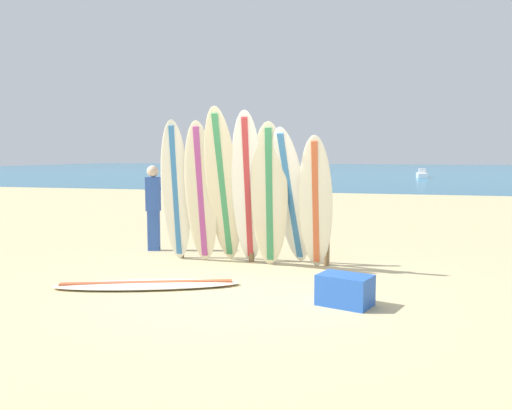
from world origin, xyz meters
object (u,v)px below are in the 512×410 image
(surfboard_leaning_center, at_px, (248,190))
(surfboard_leaning_center_right, at_px, (269,196))
(surfboard_leaning_center_left, at_px, (223,188))
(small_boat_offshore, at_px, (422,174))
(surfboard_rack, at_px, (251,217))
(surfboard_leaning_right, at_px, (291,198))
(surfboard_leaning_far_left, at_px, (176,192))
(cooler_box, at_px, (345,290))
(beachgoer_standing, at_px, (153,204))
(surfboard_leaning_far_right, at_px, (316,204))
(surfboard_leaning_left, at_px, (201,193))
(surfboard_lying_on_sand, at_px, (147,284))

(surfboard_leaning_center, height_order, surfboard_leaning_center_right, surfboard_leaning_center)
(surfboard_leaning_center_left, relative_size, small_boat_offshore, 0.87)
(surfboard_rack, height_order, small_boat_offshore, surfboard_rack)
(surfboard_leaning_center, distance_m, surfboard_leaning_right, 0.68)
(surfboard_leaning_far_left, distance_m, cooler_box, 3.56)
(cooler_box, bearing_deg, surfboard_leaning_far_left, 166.12)
(surfboard_leaning_center_left, bearing_deg, cooler_box, -39.85)
(beachgoer_standing, relative_size, cooler_box, 2.61)
(surfboard_leaning_far_left, height_order, surfboard_leaning_far_right, surfboard_leaning_far_left)
(cooler_box, bearing_deg, small_boat_offshore, 103.87)
(surfboard_leaning_center_left, relative_size, cooler_box, 4.12)
(surfboard_leaning_left, xyz_separation_m, cooler_box, (2.46, -1.79, -0.96))
(surfboard_rack, relative_size, cooler_box, 4.30)
(surfboard_leaning_far_left, height_order, surfboard_leaning_left, surfboard_leaning_far_left)
(surfboard_rack, height_order, surfboard_leaning_left, surfboard_leaning_left)
(surfboard_leaning_center_right, xyz_separation_m, cooler_box, (1.32, -1.73, -0.95))
(small_boat_offshore, bearing_deg, beachgoer_standing, -100.72)
(surfboard_leaning_center_right, bearing_deg, small_boat_offshore, 83.40)
(beachgoer_standing, bearing_deg, cooler_box, -35.51)
(cooler_box, bearing_deg, surfboard_rack, 146.90)
(surfboard_leaning_right, distance_m, surfboard_lying_on_sand, 2.57)
(surfboard_leaning_center_right, bearing_deg, surfboard_leaning_center_left, -179.74)
(beachgoer_standing, bearing_deg, surfboard_leaning_far_right, -16.49)
(surfboard_leaning_left, height_order, cooler_box, surfboard_leaning_left)
(surfboard_leaning_center, relative_size, cooler_box, 4.03)
(surfboard_leaning_right, distance_m, small_boat_offshore, 35.06)
(surfboard_leaning_far_right, height_order, small_boat_offshore, surfboard_leaning_far_right)
(surfboard_leaning_center_left, distance_m, small_boat_offshore, 35.34)
(surfboard_leaning_far_left, xyz_separation_m, surfboard_leaning_left, (0.45, -0.03, -0.01))
(surfboard_leaning_far_left, relative_size, beachgoer_standing, 1.48)
(surfboard_leaning_center_right, distance_m, surfboard_lying_on_sand, 2.30)
(surfboard_leaning_far_right, distance_m, small_boat_offshore, 35.16)
(surfboard_rack, xyz_separation_m, surfboard_leaning_far_left, (-1.19, -0.32, 0.42))
(surfboard_leaning_center_left, distance_m, surfboard_lying_on_sand, 2.04)
(surfboard_leaning_center_left, height_order, beachgoer_standing, surfboard_leaning_center_left)
(surfboard_leaning_left, height_order, surfboard_leaning_center_left, surfboard_leaning_center_left)
(surfboard_leaning_right, relative_size, beachgoer_standing, 1.39)
(surfboard_leaning_far_left, bearing_deg, surfboard_leaning_far_right, -2.14)
(surfboard_leaning_right, xyz_separation_m, small_boat_offshore, (3.74, 34.85, -0.83))
(surfboard_leaning_center_right, bearing_deg, surfboard_rack, 134.26)
(surfboard_leaning_left, xyz_separation_m, beachgoer_standing, (-1.26, 0.86, -0.28))
(surfboard_leaning_center, height_order, beachgoer_standing, surfboard_leaning_center)
(surfboard_lying_on_sand, xyz_separation_m, cooler_box, (2.62, -0.17, 0.14))
(surfboard_leaning_right, height_order, small_boat_offshore, surfboard_leaning_right)
(surfboard_rack, relative_size, surfboard_leaning_far_right, 1.26)
(surfboard_leaning_right, bearing_deg, surfboard_leaning_far_left, -178.26)
(surfboard_leaning_left, distance_m, surfboard_leaning_center_left, 0.41)
(surfboard_leaning_center_left, height_order, surfboard_leaning_far_right, surfboard_leaning_center_left)
(beachgoer_standing, distance_m, small_boat_offshore, 34.68)
(surfboard_leaning_far_right, bearing_deg, beachgoer_standing, 163.51)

